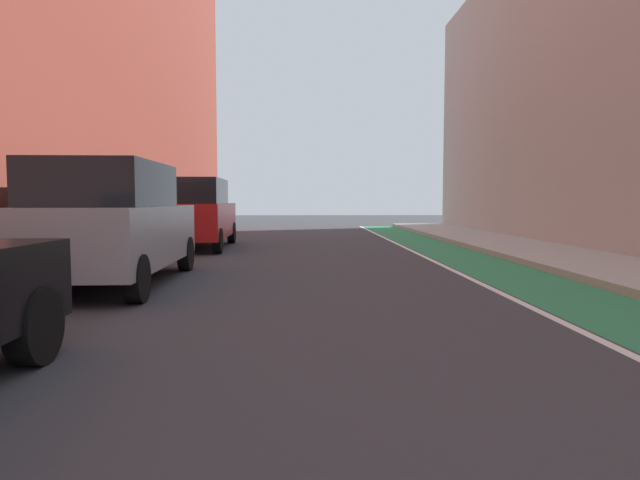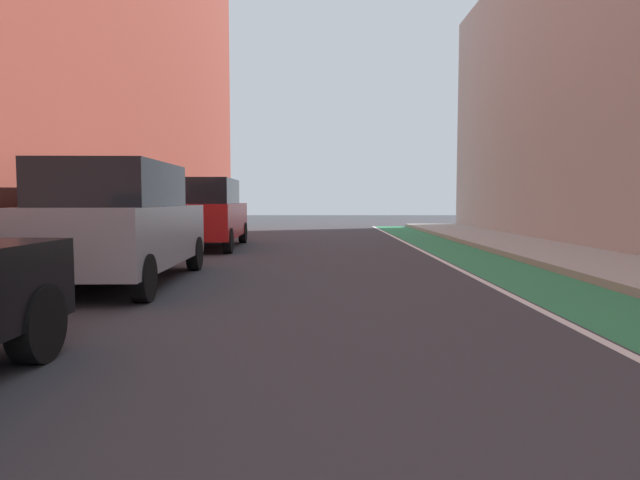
% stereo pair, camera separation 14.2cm
% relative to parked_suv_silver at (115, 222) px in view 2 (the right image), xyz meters
% --- Properties ---
extents(ground_plane, '(85.50, 85.50, 0.00)m').
position_rel_parked_suv_silver_xyz_m(ground_plane, '(3.36, -1.29, -1.02)').
color(ground_plane, '#38383D').
extents(bike_lane_paint, '(1.60, 38.86, 0.00)m').
position_rel_parked_suv_silver_xyz_m(bike_lane_paint, '(6.98, 0.71, -1.02)').
color(bike_lane_paint, '#2D8451').
rests_on(bike_lane_paint, ground).
extents(lane_divider_stripe, '(0.12, 38.86, 0.00)m').
position_rel_parked_suv_silver_xyz_m(lane_divider_stripe, '(6.08, 0.71, -1.02)').
color(lane_divider_stripe, white).
rests_on(lane_divider_stripe, ground).
extents(parked_suv_silver, '(2.06, 4.62, 1.98)m').
position_rel_parked_suv_silver_xyz_m(parked_suv_silver, '(0.00, 0.00, 0.00)').
color(parked_suv_silver, '#9EA0A8').
rests_on(parked_suv_silver, ground).
extents(parked_suv_red, '(2.09, 4.70, 1.98)m').
position_rel_parked_suv_silver_xyz_m(parked_suv_red, '(0.00, 6.94, 0.00)').
color(parked_suv_red, red).
rests_on(parked_suv_red, ground).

